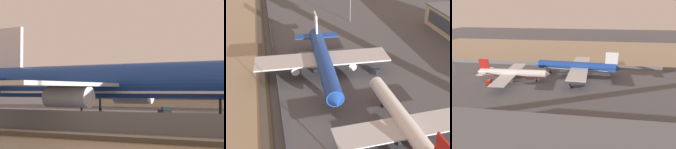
# 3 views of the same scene
# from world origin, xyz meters

# --- Properties ---
(ground_plane) EXTENTS (500.00, 500.00, 0.00)m
(ground_plane) POSITION_xyz_m (0.00, 0.00, 0.00)
(ground_plane) COLOR #4C4C51
(shoreline_seawall) EXTENTS (320.00, 3.00, 0.50)m
(shoreline_seawall) POSITION_xyz_m (0.00, -20.50, 0.25)
(shoreline_seawall) COLOR #474238
(shoreline_seawall) RESTS_ON ground
(perimeter_fence) EXTENTS (280.00, 0.10, 2.55)m
(perimeter_fence) POSITION_xyz_m (0.00, -16.00, 1.28)
(perimeter_fence) COLOR slate
(perimeter_fence) RESTS_ON ground
(cargo_jet_blue) EXTENTS (55.00, 47.16, 16.11)m
(cargo_jet_blue) POSITION_xyz_m (-11.65, 0.31, 6.15)
(cargo_jet_blue) COLOR #193D93
(cargo_jet_blue) RESTS_ON ground
(baggage_tug) EXTENTS (3.30, 3.47, 1.80)m
(baggage_tug) POSITION_xyz_m (-8.58, 18.85, 0.81)
(baggage_tug) COLOR #1E2328
(baggage_tug) RESTS_ON ground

